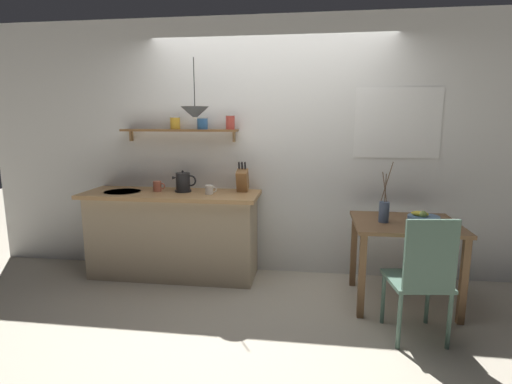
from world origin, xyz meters
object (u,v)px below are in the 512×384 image
dining_table (405,236)px  coffee_mug_spare (209,190)px  twig_vase (384,211)px  electric_kettle (183,182)px  fruit_bowl (423,219)px  pendant_lamp (195,113)px  coffee_mug_by_sink (158,186)px  dining_chair_near (422,275)px  knife_block (242,180)px

dining_table → coffee_mug_spare: (-1.86, 0.28, 0.32)m
twig_vase → electric_kettle: bearing=168.1°
electric_kettle → coffee_mug_spare: size_ratio=2.10×
fruit_bowl → pendant_lamp: size_ratio=0.46×
fruit_bowl → coffee_mug_by_sink: (-2.58, 0.42, 0.16)m
coffee_mug_spare → pendant_lamp: bearing=-149.6°
dining_chair_near → fruit_bowl: dining_chair_near is taller
pendant_lamp → fruit_bowl: bearing=-7.3°
knife_block → dining_chair_near: bearing=-36.1°
dining_table → electric_kettle: size_ratio=3.57×
twig_vase → dining_table: bearing=9.4°
fruit_bowl → knife_block: knife_block is taller
knife_block → coffee_mug_spare: size_ratio=2.63×
dining_chair_near → pendant_lamp: pendant_lamp is taller
fruit_bowl → electric_kettle: size_ratio=1.05×
electric_kettle → dining_chair_near: bearing=-25.9°
coffee_mug_by_sink → knife_block: bearing=5.7°
dining_chair_near → pendant_lamp: (-1.95, 0.88, 1.19)m
dining_table → electric_kettle: 2.23m
dining_chair_near → coffee_mug_spare: size_ratio=8.16×
coffee_mug_spare → pendant_lamp: pendant_lamp is taller
coffee_mug_by_sink → coffee_mug_spare: (0.58, -0.09, -0.01)m
dining_chair_near → twig_vase: size_ratio=1.82×
fruit_bowl → knife_block: size_ratio=0.84×
dining_table → twig_vase: (-0.20, -0.03, 0.23)m
dining_table → pendant_lamp: pendant_lamp is taller
dining_chair_near → knife_block: size_ratio=3.11×
dining_chair_near → knife_block: bearing=143.9°
dining_table → fruit_bowl: fruit_bowl is taller
dining_table → coffee_mug_by_sink: 2.49m
electric_kettle → knife_block: bearing=7.2°
dining_chair_near → knife_block: knife_block is taller
coffee_mug_by_sink → pendant_lamp: bearing=-18.0°
electric_kettle → pendant_lamp: 0.75m
coffee_mug_by_sink → coffee_mug_spare: coffee_mug_by_sink is taller
dining_table → pendant_lamp: (-1.97, 0.22, 1.09)m
dining_chair_near → twig_vase: (-0.18, 0.63, 0.33)m
coffee_mug_spare → pendant_lamp: size_ratio=0.21×
fruit_bowl → coffee_mug_spare: (-1.99, 0.33, 0.15)m
coffee_mug_by_sink → pendant_lamp: pendant_lamp is taller
twig_vase → coffee_mug_by_sink: (-2.25, 0.40, 0.10)m
knife_block → coffee_mug_spare: (-0.31, -0.18, -0.08)m
dining_table → fruit_bowl: size_ratio=3.38×
fruit_bowl → twig_vase: twig_vase is taller
twig_vase → coffee_mug_spare: 1.69m
dining_table → dining_chair_near: size_ratio=0.92×
fruit_bowl → twig_vase: size_ratio=0.50×
dining_chair_near → electric_kettle: electric_kettle is taller
twig_vase → coffee_mug_spare: bearing=169.3°
dining_table → electric_kettle: (-2.17, 0.38, 0.38)m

